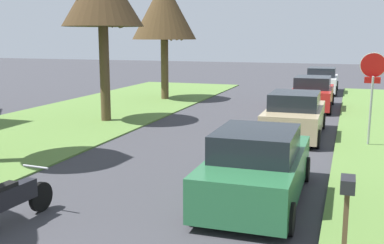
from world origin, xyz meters
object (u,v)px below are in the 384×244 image
Objects in this scene: parked_sedan_white at (322,81)px; parked_motorcycle at (13,200)px; parked_sedan_green at (257,167)px; parked_sedan_tan at (295,116)px; parked_sedan_red at (312,94)px; curbside_mailbox at (347,194)px; street_tree_left_far at (164,10)px; stop_sign_far at (373,79)px.

parked_sedan_white is 2.15× the size of parked_motorcycle.
parked_sedan_tan is (0.00, 6.90, 0.00)m from parked_sedan_green.
parked_sedan_red is at bearing 75.98° from parked_motorcycle.
parked_sedan_white reaches higher than parked_motorcycle.
parked_sedan_tan is at bearing -90.34° from parked_sedan_white.
parked_sedan_green is 3.47× the size of curbside_mailbox.
curbside_mailbox is at bearing 5.71° from parked_motorcycle.
parked_sedan_green is 1.00× the size of parked_sedan_white.
parked_sedan_red is at bearing 96.31° from curbside_mailbox.
parked_sedan_tan is 9.28m from curbside_mailbox.
curbside_mailbox is at bearing -85.63° from parked_sedan_white.
curbside_mailbox is (9.78, -16.71, -3.80)m from street_tree_left_far.
parked_sedan_green is at bearing 129.96° from curbside_mailbox.
parked_motorcycle is at bearing -174.29° from curbside_mailbox.
parked_sedan_white is (-2.35, 14.49, -1.44)m from stop_sign_far.
parked_sedan_red is (0.08, 13.66, 0.00)m from parked_sedan_green.
stop_sign_far is 2.92m from parked_sedan_tan.
street_tree_left_far is 1.46× the size of parked_sedan_green.
street_tree_left_far is 10.92m from parked_sedan_white.
stop_sign_far is 13.60m from street_tree_left_far.
parked_sedan_tan is 10.48m from parked_motorcycle.
parked_sedan_green is at bearing -90.23° from parked_sedan_white.
parked_sedan_green is (-2.43, -6.17, -1.44)m from stop_sign_far.
parked_sedan_white is at bearing 89.66° from parked_sedan_tan.
curbside_mailbox is (1.75, -15.85, 0.33)m from parked_sedan_red.
parked_motorcycle is 5.91m from curbside_mailbox.
stop_sign_far is 11.15m from parked_motorcycle.
parked_sedan_tan is at bearing 89.99° from parked_sedan_green.
parked_sedan_tan is 2.15× the size of parked_motorcycle.
parked_sedan_green is 13.67m from parked_sedan_red.
parked_sedan_tan is at bearing 67.39° from parked_motorcycle.
stop_sign_far is 0.67× the size of parked_sedan_red.
parked_sedan_red is 2.15× the size of parked_motorcycle.
parked_sedan_red is (0.07, 6.76, 0.00)m from parked_sedan_tan.
stop_sign_far is at bearing -80.80° from parked_sedan_white.
parked_sedan_tan reaches higher than curbside_mailbox.
street_tree_left_far is 18.27m from parked_motorcycle.
parked_sedan_white is (0.08, 13.76, 0.00)m from parked_sedan_tan.
parked_sedan_tan is at bearing 101.37° from curbside_mailbox.
curbside_mailbox is (-0.60, -8.35, -1.11)m from stop_sign_far.
parked_sedan_tan is at bearing 163.12° from stop_sign_far.
parked_sedan_tan is (-2.43, 0.74, -1.44)m from stop_sign_far.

